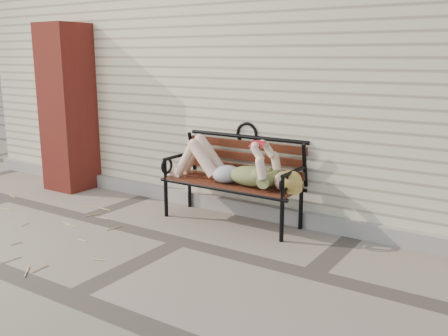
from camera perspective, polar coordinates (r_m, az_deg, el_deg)
The scene contains 7 objects.
ground at distance 4.51m, azimuth -4.93°, elevation -8.38°, with size 80.00×80.00×0.00m, color #78695C.
house_wall at distance 6.83m, azimuth 10.80°, elevation 11.47°, with size 8.00×4.00×3.00m, color beige.
foundation_strip at distance 5.24m, azimuth 1.60°, elevation -4.44°, with size 8.00×0.10×0.15m, color gray.
brick_pillar at distance 6.40m, azimuth -17.41°, elevation 6.56°, with size 0.50×0.50×2.00m, color maroon.
garden_bench at distance 4.93m, azimuth 1.38°, elevation 0.10°, with size 1.50×0.60×0.97m.
reading_woman at distance 4.82m, azimuth 0.76°, elevation 0.20°, with size 1.42×0.32×0.45m.
straw_scatter at distance 5.33m, azimuth -21.92°, elevation -5.86°, with size 3.12×1.74×0.01m.
Camera 1 is at (2.61, -3.31, 1.62)m, focal length 40.00 mm.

